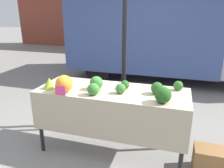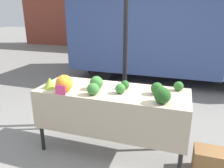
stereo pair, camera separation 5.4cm
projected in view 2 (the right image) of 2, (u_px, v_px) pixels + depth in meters
name	position (u px, v px, depth m)	size (l,w,h in m)	color
ground_plane	(112.00, 149.00, 3.05)	(40.00, 40.00, 0.00)	gray
tent_pole	(125.00, 58.00, 3.41)	(0.07, 0.07, 2.26)	black
parked_truck	(167.00, 35.00, 6.00)	(5.30, 2.25, 2.24)	#384C84
market_table	(110.00, 101.00, 2.76)	(1.93, 0.73, 0.88)	tan
orange_cauliflower	(64.00, 83.00, 2.69)	(0.21, 0.21, 0.21)	orange
romanesco_head	(50.00, 83.00, 2.82)	(0.18, 0.18, 0.14)	#93B238
broccoli_head_0	(93.00, 89.00, 2.59)	(0.15, 0.15, 0.15)	#387533
broccoli_head_1	(96.00, 83.00, 2.78)	(0.17, 0.17, 0.17)	#387533
broccoli_head_2	(120.00, 89.00, 2.64)	(0.12, 0.12, 0.12)	#387533
broccoli_head_3	(157.00, 88.00, 2.61)	(0.15, 0.15, 0.15)	#285B23
broccoli_head_4	(162.00, 95.00, 2.35)	(0.18, 0.18, 0.18)	#23511E
broccoli_head_5	(125.00, 85.00, 2.79)	(0.11, 0.11, 0.11)	#285B23
broccoli_head_6	(179.00, 86.00, 2.73)	(0.12, 0.12, 0.12)	#2D6628
price_sign	(60.00, 90.00, 2.60)	(0.14, 0.01, 0.12)	#E53D84
produce_crate	(213.00, 163.00, 2.53)	(0.45, 0.26, 0.32)	olive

